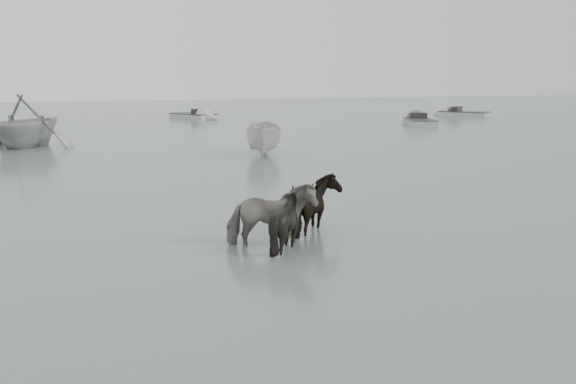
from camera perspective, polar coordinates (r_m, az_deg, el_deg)
The scene contains 9 objects.
ground at distance 15.37m, azimuth -4.50°, elevation -3.92°, with size 140.00×140.00×0.00m, color #4F5E57.
pony_pinto at distance 14.90m, azimuth -1.33°, elevation -1.29°, with size 0.83×1.82×1.54m, color black.
pony_dark at distance 16.12m, azimuth 2.43°, elevation -0.52°, with size 1.49×1.28×1.50m, color black.
pony_black at distance 14.63m, azimuth -0.12°, elevation -1.66°, with size 1.17×1.32×1.45m, color black.
rowboat_trail at distance 35.81m, azimuth -19.97°, elevation 5.44°, with size 4.26×4.93×2.60m, color #A2A5A3.
boat_small at distance 30.62m, azimuth -1.87°, elevation 4.38°, with size 1.49×3.96×1.53m, color beige.
skiff_port at distance 47.92m, azimuth 10.38°, elevation 5.70°, with size 5.05×1.60×0.75m, color #9EA09E, non-canonical shape.
skiff_mid at distance 53.43m, azimuth -7.46°, elevation 6.17°, with size 5.25×1.60×0.75m, color #AEB1AE, non-canonical shape.
skiff_star at distance 56.97m, azimuth 13.78°, elevation 6.19°, with size 5.10×1.60×0.75m, color #B4B4AF, non-canonical shape.
Camera 1 is at (-3.32, -14.56, 3.62)m, focal length 45.00 mm.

